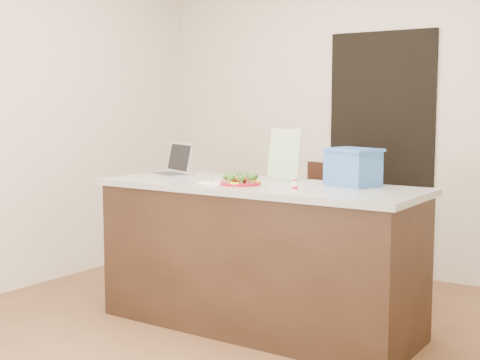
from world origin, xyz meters
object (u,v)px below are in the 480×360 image
Objects in this scene: island at (258,256)px; blue_box at (353,167)px; plate at (241,183)px; napkin at (216,183)px; chair at (323,225)px; laptop at (174,166)px; yogurt_bottle at (295,187)px.

blue_box is at bearing 22.28° from island.
plate reaches higher than napkin.
plate is 0.69m from blue_box.
napkin is at bearing -92.23° from chair.
chair is (0.16, 0.82, -0.37)m from plate.
blue_box is at bearing 28.94° from laptop.
plate is 0.68× the size of laptop.
island is 0.81m from blue_box.
blue_box reaches higher than laptop.
yogurt_bottle reaches higher than island.
yogurt_bottle is (0.59, -0.06, 0.02)m from napkin.
plate is at bearing 166.99° from yogurt_bottle.
chair is (0.85, 0.60, -0.42)m from laptop.
island is 0.49m from plate.
blue_box is (0.16, 0.43, 0.09)m from yogurt_bottle.
island is 2.08× the size of chair.
plate is 0.68× the size of blue_box.
plate is at bearing 6.53° from laptop.
laptop is at bearing 162.90° from plate.
island is 30.72× the size of yogurt_bottle.
blue_box is (0.53, 0.22, 0.57)m from island.
blue_box is (1.29, 0.12, 0.05)m from laptop.
laptop is at bearing 154.59° from napkin.
island is 0.53m from napkin.
blue_box is (0.74, 0.38, 0.11)m from napkin.
chair is (0.31, 0.86, -0.36)m from napkin.
blue_box is 0.38× the size of chair.
laptop is (-0.75, 0.10, 0.52)m from island.
plate is 0.45m from yogurt_bottle.
chair reaches higher than yogurt_bottle.
yogurt_bottle is 0.18× the size of blue_box.
chair is at bearing 78.97° from plate.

